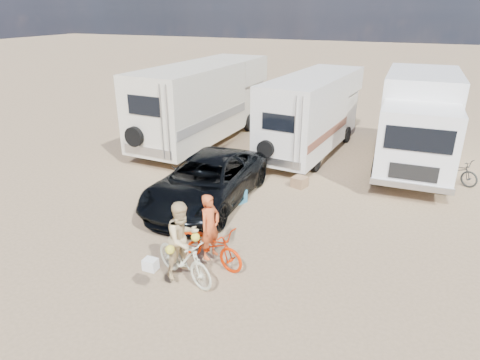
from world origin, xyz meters
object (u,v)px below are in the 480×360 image
at_px(box_truck, 418,123).
at_px(rider_man, 210,234).
at_px(rv_left, 203,104).
at_px(bike_woman, 184,259).
at_px(rv_main, 312,115).
at_px(rider_woman, 183,246).
at_px(bike_man, 211,245).
at_px(dark_suv, 207,181).
at_px(crate, 299,182).
at_px(bike_parked, 454,170).
at_px(cooler, 237,195).

relative_size(box_truck, rider_man, 4.29).
bearing_deg(rv_left, bike_woman, -62.10).
distance_m(rv_main, rider_woman, 9.85).
distance_m(rider_man, rider_woman, 0.85).
distance_m(rv_main, bike_man, 9.07).
bearing_deg(bike_man, dark_suv, 42.70).
height_order(rider_man, crate, rider_man).
bearing_deg(rv_left, bike_man, -58.80).
distance_m(dark_suv, bike_parked, 8.51).
relative_size(rv_left, bike_woman, 4.58).
xyz_separation_m(rv_left, cooler, (3.82, -5.26, -1.49)).
bearing_deg(cooler, dark_suv, -129.62).
distance_m(dark_suv, rider_man, 3.34).
height_order(bike_man, crate, bike_man).
bearing_deg(rider_woman, rv_main, 18.47).
bearing_deg(rv_left, bike_parked, -2.19).
xyz_separation_m(rv_left, dark_suv, (2.98, -5.67, -0.98)).
relative_size(rv_left, box_truck, 1.19).
bearing_deg(rider_man, box_truck, -11.17).
relative_size(rv_left, crate, 18.29).
xyz_separation_m(rider_man, crate, (0.75, 5.21, -0.61)).
bearing_deg(cooler, bike_parked, 58.62).
height_order(rider_woman, crate, rider_woman).
distance_m(rider_man, cooler, 3.49).
distance_m(bike_woman, rider_man, 0.88).
bearing_deg(cooler, bike_man, -53.41).
xyz_separation_m(dark_suv, bike_woman, (1.32, -3.76, -0.19)).
bearing_deg(rv_left, rv_main, 8.00).
xyz_separation_m(dark_suv, bike_parked, (7.10, 4.69, -0.28)).
height_order(box_truck, dark_suv, box_truck).
height_order(box_truck, cooler, box_truck).
xyz_separation_m(dark_suv, bike_man, (1.57, -2.95, -0.23)).
relative_size(bike_woman, bike_parked, 1.05).
relative_size(bike_man, rider_woman, 1.08).
bearing_deg(bike_woman, crate, 11.57).
relative_size(rv_left, bike_parked, 4.78).
distance_m(bike_woman, rider_woman, 0.32).
xyz_separation_m(rider_woman, crate, (1.00, 6.01, -0.68)).
distance_m(bike_man, bike_parked, 9.43).
distance_m(rv_main, bike_woman, 9.88).
bearing_deg(rv_main, rider_man, -84.75).
bearing_deg(rider_woman, crate, 11.57).
height_order(rider_man, bike_parked, rider_man).
bearing_deg(bike_parked, bike_woman, 177.23).
bearing_deg(rider_man, rider_woman, 177.46).
relative_size(dark_suv, bike_woman, 2.94).
relative_size(bike_parked, cooler, 3.25).
bearing_deg(bike_man, bike_woman, 177.46).
distance_m(bike_parked, crate, 5.36).
distance_m(rv_left, bike_man, 9.83).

